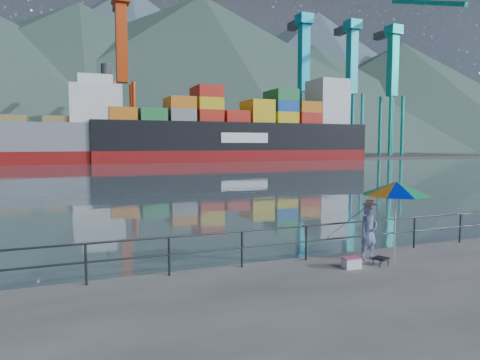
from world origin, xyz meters
The scene contains 14 objects.
ground centered at (0.00, -3.50, -0.25)m, with size 24.00×11.00×0.50m, color #5F5D5A.
harbor_water centered at (0.00, 130.00, 0.00)m, with size 500.00×280.00×0.00m, color #4E646A.
far_dock centered at (10.00, 93.00, 0.00)m, with size 200.00×40.00×0.40m, color #514F4C.
guardrail centered at (0.00, 1.70, 0.52)m, with size 22.00×0.06×1.03m.
mountains centered at (38.82, 207.75, 35.55)m, with size 600.00×332.80×80.00m.
port_cranes centered at (31.00, 84.00, 16.00)m, with size 116.00×28.00×38.40m.
container_stacks centered at (34.59, 94.19, 2.71)m, with size 58.00×8.40×7.80m.
fisherman centered at (2.72, 1.09, 0.80)m, with size 0.58×0.38×1.60m, color navy.
beach_umbrella centered at (3.21, 0.58, 2.12)m, with size 2.22×2.22×2.31m.
folding_stool centered at (2.61, 0.43, 0.12)m, with size 0.47×0.47×0.23m.
cooler_bag centered at (1.74, 0.55, 0.13)m, with size 0.46×0.31×0.27m, color silver.
fishing_rod centered at (2.66, 2.13, 0.00)m, with size 0.02×0.02×2.23m, color black.
bulk_carrier centered at (-13.93, 74.87, 4.20)m, with size 46.80×8.10×14.50m.
container_ship centered at (28.59, 75.11, 5.85)m, with size 58.12×9.69×18.10m.
Camera 1 is at (-5.23, -8.90, 3.37)m, focal length 32.00 mm.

